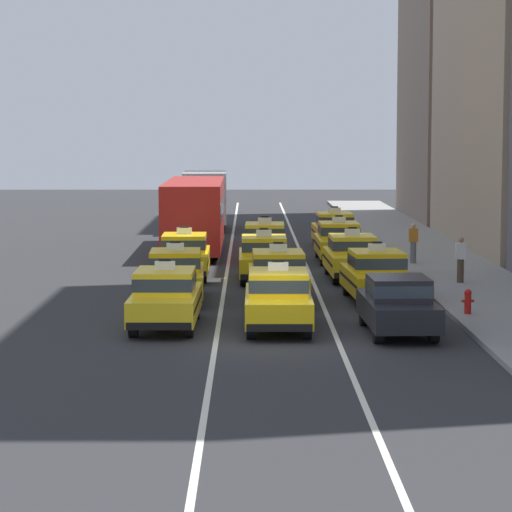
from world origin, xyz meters
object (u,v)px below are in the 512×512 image
taxi_left_third (185,255)px  taxi_right_fifth (334,229)px  taxi_center_fourth (265,242)px  taxi_right_fourth (339,241)px  taxi_center_nearest (278,298)px  taxi_right_third (352,256)px  pedestrian_near_crosswalk (413,243)px  taxi_center_third (264,257)px  box_truck_left_fifth (205,198)px  fire_hydrant (468,300)px  taxi_left_second (176,274)px  pedestrian_mid_block (461,259)px  bus_left_fourth (195,212)px  taxi_left_nearest (166,297)px  taxi_right_second (376,275)px  sedan_right_nearest (398,303)px  taxi_center_second (278,275)px

taxi_left_third → taxi_right_fifth: (6.40, 11.48, 0.00)m
taxi_right_fifth → taxi_center_fourth: bearing=-117.9°
taxi_right_fourth → taxi_center_nearest: bearing=-99.8°
taxi_right_third → pedestrian_near_crosswalk: (2.84, 4.14, 0.09)m
taxi_center_third → pedestrian_near_crosswalk: bearing=36.9°
taxi_right_fifth → box_truck_left_fifth: bearing=123.8°
box_truck_left_fifth → fire_hydrant: size_ratio=9.59×
taxi_left_second → taxi_right_third: (6.18, 5.55, 0.00)m
taxi_center_fourth → pedestrian_mid_block: taxi_center_fourth is taller
bus_left_fourth → fire_hydrant: 21.38m
taxi_center_fourth → taxi_left_nearest: bearing=-100.3°
taxi_left_nearest → taxi_right_second: (6.42, 5.13, 0.00)m
taxi_center_third → taxi_center_fourth: size_ratio=1.00×
box_truck_left_fifth → taxi_right_second: size_ratio=1.51×
taxi_center_fourth → sedan_right_nearest: bearing=-79.0°
taxi_center_fourth → taxi_right_second: bearing=-73.1°
sedan_right_nearest → bus_left_fourth: bearing=106.4°
taxi_left_third → pedestrian_near_crosswalk: 9.78m
bus_left_fourth → box_truck_left_fifth: box_truck_left_fifth is taller
taxi_right_fourth → taxi_center_second: bearing=-103.4°
taxi_center_third → fire_hydrant: (5.87, -8.79, -0.33)m
bus_left_fourth → taxi_center_nearest: (3.27, -21.30, -0.94)m
bus_left_fourth → fire_hydrant: (8.88, -19.41, -1.27)m
taxi_left_third → taxi_right_second: 8.96m
taxi_left_nearest → taxi_right_third: size_ratio=1.00×
taxi_left_third → pedestrian_mid_block: 10.18m
taxi_center_nearest → taxi_right_fourth: size_ratio=1.00×
taxi_left_second → taxi_right_second: same height
taxi_center_third → sedan_right_nearest: taxi_center_third is taller
taxi_center_fourth → taxi_right_third: size_ratio=1.00×
bus_left_fourth → taxi_center_nearest: bearing=-81.3°
taxi_center_fourth → taxi_center_third: bearing=-91.0°
taxi_center_second → pedestrian_mid_block: size_ratio=2.85×
box_truck_left_fifth → taxi_center_fourth: 16.21m
sedan_right_nearest → taxi_right_second: (0.06, 6.15, 0.03)m
taxi_left_nearest → box_truck_left_fifth: box_truck_left_fifth is taller
sedan_right_nearest → taxi_center_nearest: bearing=166.8°
taxi_right_fourth → bus_left_fourth: bearing=146.6°
taxi_center_second → taxi_right_second: (3.16, 0.12, 0.00)m
taxi_left_second → bus_left_fourth: bearing=90.3°
taxi_right_third → fire_hydrant: 9.60m
taxi_right_second → fire_hydrant: (2.32, -3.50, -0.33)m
taxi_left_third → fire_hydrant: (8.82, -9.66, -0.33)m
taxi_right_third → taxi_right_fourth: bearing=90.4°
sedan_right_nearest → taxi_right_second: taxi_right_second is taller
taxi_left_third → taxi_right_fifth: same height
taxi_right_third → pedestrian_mid_block: 4.19m
taxi_center_third → taxi_right_third: 3.29m
taxi_center_fourth → sedan_right_nearest: 17.80m
box_truck_left_fifth → pedestrian_near_crosswalk: 19.58m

